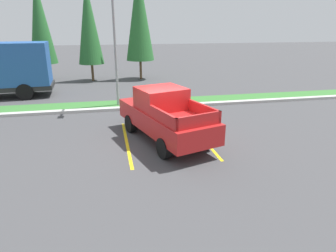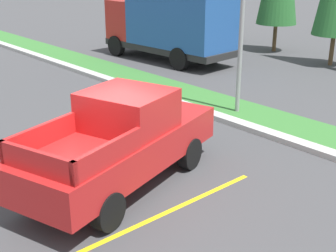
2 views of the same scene
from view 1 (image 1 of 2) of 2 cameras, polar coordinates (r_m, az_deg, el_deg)
ground_plane at (r=11.99m, az=-1.20°, el=-2.93°), size 120.00×120.00×0.00m
parking_line_near at (r=11.96m, az=-7.92°, el=-3.15°), size 0.12×4.80×0.01m
parking_line_far at (r=12.51m, az=6.38°, el=-2.06°), size 0.12×4.80×0.01m
curb_strip at (r=16.66m, az=-4.39°, el=3.63°), size 56.00×0.40×0.15m
grass_median at (r=17.72m, az=-4.86°, el=4.41°), size 56.00×1.80×0.06m
pickup_truck_main at (r=11.84m, az=-0.74°, el=2.13°), size 3.34×5.54×2.10m
street_light at (r=16.70m, az=-10.18°, el=16.20°), size 0.24×1.49×6.40m
cypress_tree_left_inner at (r=26.54m, az=-23.44°, el=18.01°), size 2.07×2.07×7.96m
cypress_tree_center at (r=25.38m, az=-15.02°, el=18.61°), size 2.02×2.02×7.75m
cypress_tree_right_inner at (r=25.52m, az=-5.57°, el=20.62°), size 2.31×2.31×8.87m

